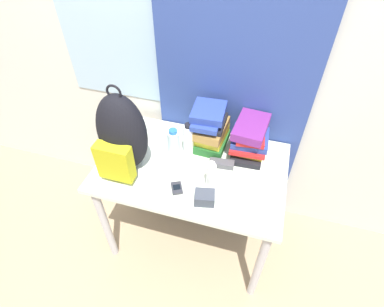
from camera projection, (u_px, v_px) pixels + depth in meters
ground_plane at (177, 278)px, 2.10m from camera, size 12.00×12.00×0.00m
wall_back at (213, 58)px, 1.79m from camera, size 6.00×0.06×2.50m
curtain_blue at (235, 66)px, 1.73m from camera, size 0.96×0.04×2.50m
desk at (192, 177)px, 1.89m from camera, size 1.12×0.73×0.78m
backpack at (122, 136)px, 1.64m from camera, size 0.28×0.27×0.55m
book_stack_left at (209, 128)px, 1.86m from camera, size 0.23×0.27×0.28m
book_stack_center at (250, 138)px, 1.82m from camera, size 0.23×0.31×0.22m
water_bottle at (174, 143)px, 1.83m from camera, size 0.08×0.08×0.19m
sports_bottle at (188, 140)px, 1.82m from camera, size 0.07×0.07×0.23m
sunscreen_bottle at (211, 175)px, 1.64m from camera, size 0.05×0.05×0.18m
cell_phone at (177, 188)px, 1.67m from camera, size 0.09×0.10×0.02m
sunglasses_case at (221, 164)px, 1.80m from camera, size 0.15×0.07×0.04m
camera_pouch at (205, 198)px, 1.60m from camera, size 0.12×0.11×0.06m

